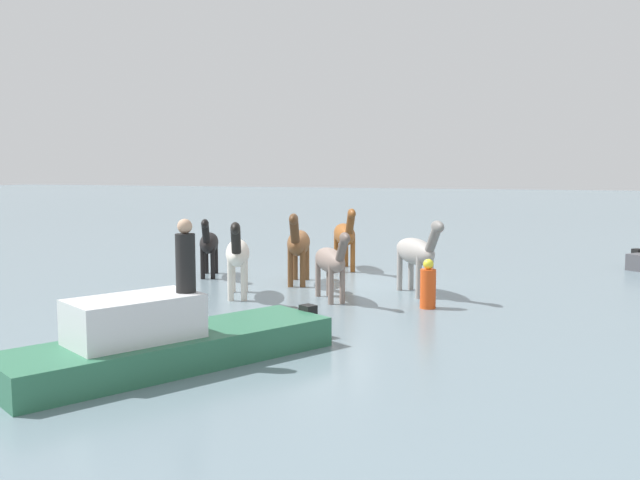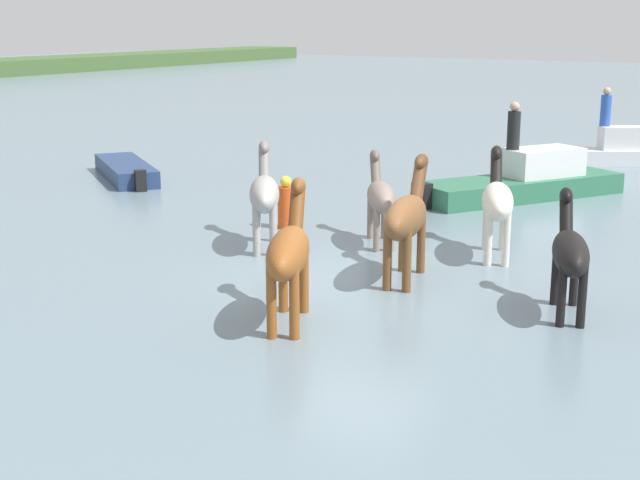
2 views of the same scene
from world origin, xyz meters
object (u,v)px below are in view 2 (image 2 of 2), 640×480
at_px(horse_dark_mare, 289,252).
at_px(horse_dun_straggler, 380,197).
at_px(horse_pinto_flank, 570,252).
at_px(horse_mid_herd, 407,217).
at_px(boat_dinghy_port, 126,173).
at_px(person_helmsman_aft, 606,108).
at_px(horse_rear_stallion, 497,201).
at_px(person_watcher_seated, 514,128).
at_px(boat_skiff_near, 524,185).
at_px(boat_launch_far, 609,154).
at_px(horse_chestnut_trailing, 264,194).
at_px(buoy_channel_marker, 286,205).

height_order(horse_dark_mare, horse_dun_straggler, horse_dark_mare).
height_order(horse_dark_mare, horse_pinto_flank, horse_dark_mare).
height_order(horse_mid_herd, boat_dinghy_port, horse_mid_herd).
bearing_deg(person_helmsman_aft, horse_rear_stallion, -174.22).
relative_size(horse_rear_stallion, person_helmsman_aft, 2.07).
bearing_deg(horse_dun_straggler, horse_pinto_flank, -153.08).
height_order(person_helmsman_aft, person_watcher_seated, person_watcher_seated).
xyz_separation_m(horse_mid_herd, person_watcher_seated, (8.06, 1.04, 0.65)).
distance_m(horse_pinto_flank, person_watcher_seated, 9.35).
distance_m(boat_skiff_near, person_helmsman_aft, 6.76).
distance_m(horse_dark_mare, boat_launch_far, 17.73).
bearing_deg(boat_skiff_near, horse_dun_straggler, -157.23).
distance_m(horse_dark_mare, horse_chestnut_trailing, 4.58).
xyz_separation_m(boat_launch_far, boat_skiff_near, (-6.56, 0.45, 0.02)).
xyz_separation_m(horse_rear_stallion, boat_skiff_near, (5.89, 1.50, -0.76)).
bearing_deg(boat_dinghy_port, horse_dark_mare, 179.77).
relative_size(boat_skiff_near, person_helmsman_aft, 4.70).
height_order(horse_mid_herd, horse_pinto_flank, horse_mid_herd).
xyz_separation_m(horse_dark_mare, horse_dun_straggler, (4.97, 1.12, -0.13)).
bearing_deg(horse_mid_herd, horse_dark_mare, 156.64).
xyz_separation_m(horse_pinto_flank, boat_launch_far, (15.13, 3.23, -0.68)).
relative_size(horse_chestnut_trailing, horse_dun_straggler, 1.12).
bearing_deg(horse_rear_stallion, boat_launch_far, -18.37).
bearing_deg(person_helmsman_aft, boat_skiff_near, 178.02).
bearing_deg(horse_mid_herd, person_helmsman_aft, -12.49).
bearing_deg(buoy_channel_marker, boat_dinghy_port, 69.66).
distance_m(horse_dun_straggler, person_helmsman_aft, 12.86).
bearing_deg(person_watcher_seated, horse_chestnut_trailing, 162.56).
distance_m(horse_rear_stallion, buoy_channel_marker, 4.76).
distance_m(boat_skiff_near, boat_dinghy_port, 10.99).
height_order(horse_rear_stallion, person_watcher_seated, person_watcher_seated).
relative_size(horse_rear_stallion, boat_launch_far, 0.65).
bearing_deg(horse_chestnut_trailing, horse_pinto_flank, -133.52).
height_order(horse_dark_mare, buoy_channel_marker, horse_dark_mare).
xyz_separation_m(horse_pinto_flank, boat_dinghy_port, (5.25, 14.15, -0.82)).
height_order(horse_pinto_flank, horse_chestnut_trailing, horse_chestnut_trailing).
distance_m(horse_mid_herd, horse_rear_stallion, 2.43).
distance_m(horse_pinto_flank, buoy_channel_marker, 7.38).
relative_size(horse_mid_herd, boat_launch_far, 0.69).
bearing_deg(horse_rear_stallion, horse_dark_mare, 143.82).
bearing_deg(horse_mid_herd, person_watcher_seated, -7.14).
xyz_separation_m(horse_chestnut_trailing, boat_dinghy_port, (4.30, 7.83, -0.92)).
height_order(boat_skiff_near, boat_dinghy_port, boat_skiff_near).
relative_size(boat_skiff_near, boat_dinghy_port, 1.45).
height_order(horse_mid_herd, boat_skiff_near, horse_mid_herd).
height_order(horse_rear_stallion, buoy_channel_marker, horse_rear_stallion).
xyz_separation_m(horse_mid_herd, horse_dun_straggler, (2.02, 1.58, -0.15)).
xyz_separation_m(horse_chestnut_trailing, horse_dun_straggler, (1.44, -1.81, -0.12)).
xyz_separation_m(horse_dark_mare, boat_dinghy_port, (7.83, 10.75, -0.94)).
xyz_separation_m(horse_chestnut_trailing, person_helmsman_aft, (14.24, -2.87, 0.63)).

